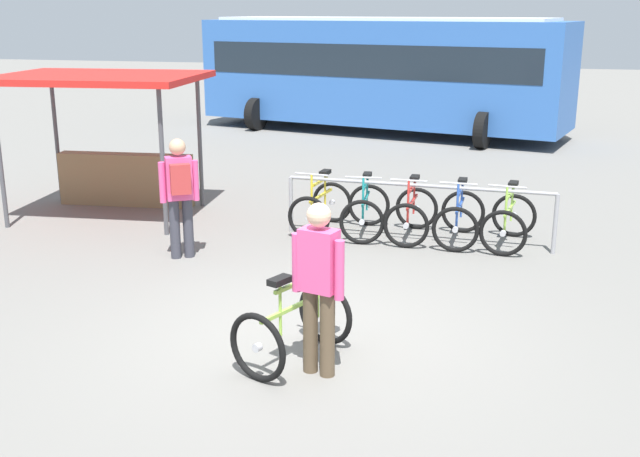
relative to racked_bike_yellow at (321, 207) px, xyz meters
The scene contains 12 objects.
ground_plane 3.89m from the racked_bike_yellow, 78.72° to the right, with size 80.00×80.00×0.00m, color slate.
bike_rack_rail 1.55m from the racked_bike_yellow, ahead, with size 3.90×0.27×0.88m.
racked_bike_yellow is the anchor object (origin of this frame).
racked_bike_teal 0.70m from the racked_bike_yellow, ahead, with size 0.74×1.15×0.97m.
racked_bike_red 1.40m from the racked_bike_yellow, ahead, with size 0.69×1.12×0.97m.
racked_bike_blue 2.10m from the racked_bike_yellow, ahead, with size 0.71×1.12×0.97m.
racked_bike_lime 2.80m from the racked_bike_yellow, ahead, with size 0.81×1.19×0.97m.
featured_bicycle 4.49m from the racked_bike_yellow, 79.16° to the right, with size 1.04×1.26×0.97m.
person_with_featured_bike 4.84m from the racked_bike_yellow, 76.67° to the right, with size 0.51×0.29×1.64m.
pedestrian_with_backpack 2.38m from the racked_bike_yellow, 131.17° to the right, with size 0.47×0.44×1.64m.
bus_distant 10.09m from the racked_bike_yellow, 94.11° to the left, with size 10.31×4.94×3.08m.
market_stall 3.78m from the racked_bike_yellow, behind, with size 3.28×2.55×2.30m.
Camera 1 is at (1.90, -7.22, 3.27)m, focal length 43.04 mm.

